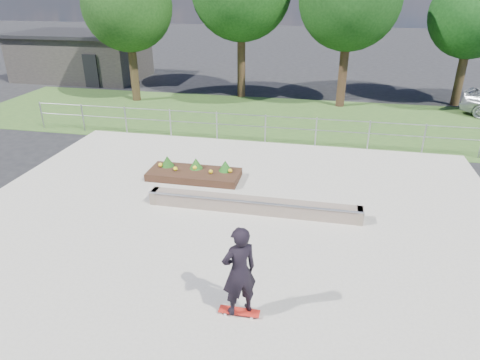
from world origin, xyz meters
name	(u,v)px	position (x,y,z in m)	size (l,w,h in m)	color
ground	(220,244)	(0.00, 0.00, 0.00)	(120.00, 120.00, 0.00)	black
grass_verge	(276,119)	(0.00, 11.00, 0.01)	(30.00, 8.00, 0.02)	#2F4E1F
concrete_slab	(220,243)	(0.00, 0.00, 0.03)	(15.00, 15.00, 0.06)	#A39E91
fence	(265,125)	(0.00, 7.50, 0.77)	(20.06, 0.06, 1.20)	#92949A
building	(82,55)	(-14.00, 18.00, 1.51)	(8.40, 5.40, 3.00)	#292725
tree_far_left	(127,6)	(-8.00, 13.00, 4.85)	(4.55, 4.55, 7.15)	#2E2112
tree_far_right	(473,15)	(9.00, 15.50, 4.48)	(4.20, 4.20, 6.60)	#312313
grind_ledge	(253,205)	(0.53, 1.69, 0.26)	(6.00, 0.44, 0.43)	#6A594E
planter_bed	(194,172)	(-1.76, 3.59, 0.24)	(3.00, 1.20, 0.61)	black
skateboarder	(239,272)	(0.99, -2.40, 1.07)	(0.82, 0.76, 1.96)	white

